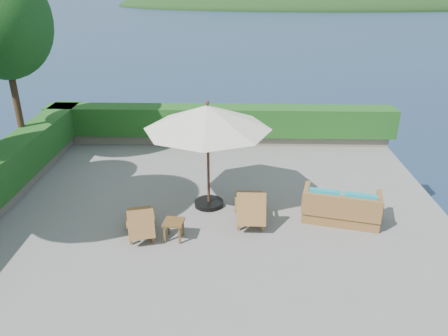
{
  "coord_description": "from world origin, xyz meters",
  "views": [
    {
      "loc": [
        0.61,
        -9.36,
        5.57
      ],
      "look_at": [
        0.3,
        0.8,
        1.1
      ],
      "focal_mm": 35.0,
      "sensor_mm": 36.0,
      "label": 1
    }
  ],
  "objects_px": {
    "patio_umbrella": "(208,118)",
    "lounge_right": "(251,206)",
    "lounge_left": "(141,221)",
    "side_table": "(174,224)",
    "wicker_loveseat": "(341,208)"
  },
  "relations": [
    {
      "from": "patio_umbrella",
      "to": "lounge_left",
      "type": "height_order",
      "value": "patio_umbrella"
    },
    {
      "from": "lounge_left",
      "to": "side_table",
      "type": "xyz_separation_m",
      "value": [
        0.8,
        -0.19,
        0.04
      ]
    },
    {
      "from": "side_table",
      "to": "wicker_loveseat",
      "type": "relative_size",
      "value": 0.24
    },
    {
      "from": "patio_umbrella",
      "to": "lounge_right",
      "type": "distance_m",
      "value": 2.39
    },
    {
      "from": "wicker_loveseat",
      "to": "lounge_right",
      "type": "bearing_deg",
      "value": -164.49
    },
    {
      "from": "lounge_left",
      "to": "lounge_right",
      "type": "bearing_deg",
      "value": 0.34
    },
    {
      "from": "lounge_left",
      "to": "wicker_loveseat",
      "type": "distance_m",
      "value": 4.87
    },
    {
      "from": "patio_umbrella",
      "to": "lounge_left",
      "type": "bearing_deg",
      "value": -136.19
    },
    {
      "from": "wicker_loveseat",
      "to": "patio_umbrella",
      "type": "bearing_deg",
      "value": -177.84
    },
    {
      "from": "lounge_right",
      "to": "side_table",
      "type": "bearing_deg",
      "value": -153.37
    },
    {
      "from": "lounge_right",
      "to": "side_table",
      "type": "relative_size",
      "value": 3.41
    },
    {
      "from": "patio_umbrella",
      "to": "side_table",
      "type": "height_order",
      "value": "patio_umbrella"
    },
    {
      "from": "patio_umbrella",
      "to": "lounge_left",
      "type": "xyz_separation_m",
      "value": [
        -1.5,
        -1.44,
        -2.06
      ]
    },
    {
      "from": "side_table",
      "to": "lounge_left",
      "type": "bearing_deg",
      "value": 166.46
    },
    {
      "from": "patio_umbrella",
      "to": "lounge_right",
      "type": "xyz_separation_m",
      "value": [
        1.08,
        -0.75,
        -2.0
      ]
    }
  ]
}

